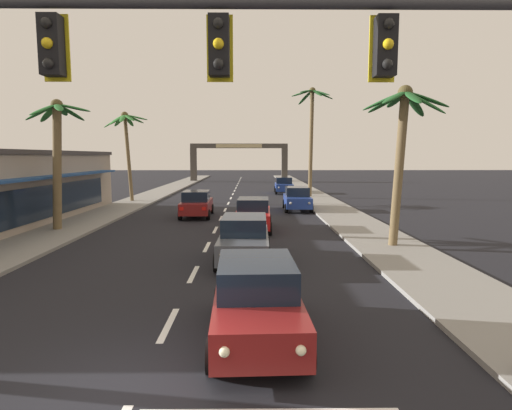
{
  "coord_description": "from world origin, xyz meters",
  "views": [
    {
      "loc": [
        1.93,
        -6.45,
        3.89
      ],
      "look_at": [
        2.08,
        8.0,
        2.2
      ],
      "focal_mm": 29.4,
      "sensor_mm": 36.0,
      "label": 1
    }
  ],
  "objects_px": {
    "town_gateway_arch": "(239,156)",
    "palm_right_farthest": "(312,119)",
    "palm_right_second": "(402,133)",
    "palm_left_second": "(57,144)",
    "sedan_oncoming_far": "(197,204)",
    "sedan_lead_at_stop_bar": "(257,299)",
    "sedan_fifth_in_queue": "(253,214)",
    "palm_left_third": "(126,132)",
    "traffic_signal_mast": "(324,83)",
    "sedan_parked_mid_kerb": "(284,185)",
    "sedan_third_in_queue": "(244,239)",
    "sedan_parked_nearest_kerb": "(297,198)"
  },
  "relations": [
    {
      "from": "sedan_third_in_queue",
      "to": "sedan_parked_mid_kerb",
      "type": "xyz_separation_m",
      "value": [
        3.67,
        28.7,
        0.0
      ]
    },
    {
      "from": "palm_left_third",
      "to": "traffic_signal_mast",
      "type": "bearing_deg",
      "value": -67.87
    },
    {
      "from": "sedan_parked_nearest_kerb",
      "to": "palm_right_farthest",
      "type": "bearing_deg",
      "value": 76.27
    },
    {
      "from": "palm_left_second",
      "to": "sedan_parked_nearest_kerb",
      "type": "bearing_deg",
      "value": 32.79
    },
    {
      "from": "sedan_oncoming_far",
      "to": "palm_right_second",
      "type": "distance_m",
      "value": 14.12
    },
    {
      "from": "traffic_signal_mast",
      "to": "sedan_third_in_queue",
      "type": "bearing_deg",
      "value": 99.58
    },
    {
      "from": "sedan_third_in_queue",
      "to": "palm_right_farthest",
      "type": "height_order",
      "value": "palm_right_farthest"
    },
    {
      "from": "sedan_parked_mid_kerb",
      "to": "palm_left_second",
      "type": "bearing_deg",
      "value": -120.58
    },
    {
      "from": "sedan_fifth_in_queue",
      "to": "sedan_oncoming_far",
      "type": "distance_m",
      "value": 6.13
    },
    {
      "from": "sedan_fifth_in_queue",
      "to": "sedan_parked_mid_kerb",
      "type": "bearing_deg",
      "value": 81.47
    },
    {
      "from": "palm_right_second",
      "to": "sedan_lead_at_stop_bar",
      "type": "bearing_deg",
      "value": -124.82
    },
    {
      "from": "palm_left_third",
      "to": "palm_right_second",
      "type": "distance_m",
      "value": 24.5
    },
    {
      "from": "sedan_parked_nearest_kerb",
      "to": "sedan_parked_mid_kerb",
      "type": "xyz_separation_m",
      "value": [
        0.11,
        13.96,
        0.0
      ]
    },
    {
      "from": "sedan_fifth_in_queue",
      "to": "palm_right_second",
      "type": "relative_size",
      "value": 0.66
    },
    {
      "from": "sedan_third_in_queue",
      "to": "sedan_parked_nearest_kerb",
      "type": "distance_m",
      "value": 15.16
    },
    {
      "from": "palm_left_third",
      "to": "sedan_parked_mid_kerb",
      "type": "bearing_deg",
      "value": 31.87
    },
    {
      "from": "sedan_fifth_in_queue",
      "to": "palm_left_third",
      "type": "distance_m",
      "value": 17.82
    },
    {
      "from": "sedan_oncoming_far",
      "to": "sedan_lead_at_stop_bar",
      "type": "bearing_deg",
      "value": -78.64
    },
    {
      "from": "palm_left_second",
      "to": "sedan_lead_at_stop_bar",
      "type": "bearing_deg",
      "value": -52.28
    },
    {
      "from": "sedan_third_in_queue",
      "to": "sedan_parked_mid_kerb",
      "type": "height_order",
      "value": "same"
    },
    {
      "from": "sedan_third_in_queue",
      "to": "palm_right_farthest",
      "type": "relative_size",
      "value": 0.44
    },
    {
      "from": "sedan_parked_mid_kerb",
      "to": "town_gateway_arch",
      "type": "relative_size",
      "value": 0.3
    },
    {
      "from": "palm_left_second",
      "to": "palm_right_second",
      "type": "xyz_separation_m",
      "value": [
        16.07,
        -4.11,
        0.35
      ]
    },
    {
      "from": "sedan_third_in_queue",
      "to": "palm_right_second",
      "type": "relative_size",
      "value": 0.66
    },
    {
      "from": "traffic_signal_mast",
      "to": "palm_right_farthest",
      "type": "distance_m",
      "value": 32.84
    },
    {
      "from": "sedan_lead_at_stop_bar",
      "to": "palm_right_farthest",
      "type": "xyz_separation_m",
      "value": [
        5.45,
        30.64,
        6.46
      ]
    },
    {
      "from": "sedan_third_in_queue",
      "to": "sedan_parked_mid_kerb",
      "type": "distance_m",
      "value": 28.93
    },
    {
      "from": "traffic_signal_mast",
      "to": "sedan_third_in_queue",
      "type": "relative_size",
      "value": 2.4
    },
    {
      "from": "sedan_fifth_in_queue",
      "to": "palm_right_second",
      "type": "height_order",
      "value": "palm_right_second"
    },
    {
      "from": "palm_right_second",
      "to": "palm_right_farthest",
      "type": "height_order",
      "value": "palm_right_farthest"
    },
    {
      "from": "town_gateway_arch",
      "to": "palm_right_farthest",
      "type": "bearing_deg",
      "value": -73.54
    },
    {
      "from": "sedan_lead_at_stop_bar",
      "to": "sedan_parked_mid_kerb",
      "type": "bearing_deg",
      "value": 84.68
    },
    {
      "from": "sedan_lead_at_stop_bar",
      "to": "palm_left_second",
      "type": "height_order",
      "value": "palm_left_second"
    },
    {
      "from": "palm_left_third",
      "to": "palm_right_farthest",
      "type": "relative_size",
      "value": 0.74
    },
    {
      "from": "sedan_oncoming_far",
      "to": "palm_right_farthest",
      "type": "relative_size",
      "value": 0.44
    },
    {
      "from": "sedan_lead_at_stop_bar",
      "to": "palm_left_third",
      "type": "xyz_separation_m",
      "value": [
        -10.56,
        26.7,
        4.99
      ]
    },
    {
      "from": "sedan_oncoming_far",
      "to": "sedan_fifth_in_queue",
      "type": "bearing_deg",
      "value": -53.79
    },
    {
      "from": "town_gateway_arch",
      "to": "sedan_fifth_in_queue",
      "type": "bearing_deg",
      "value": -87.31
    },
    {
      "from": "traffic_signal_mast",
      "to": "sedan_parked_mid_kerb",
      "type": "distance_m",
      "value": 37.44
    },
    {
      "from": "sedan_fifth_in_queue",
      "to": "town_gateway_arch",
      "type": "bearing_deg",
      "value": 92.69
    },
    {
      "from": "sedan_oncoming_far",
      "to": "town_gateway_arch",
      "type": "distance_m",
      "value": 37.95
    },
    {
      "from": "palm_right_farthest",
      "to": "palm_left_second",
      "type": "bearing_deg",
      "value": -130.97
    },
    {
      "from": "traffic_signal_mast",
      "to": "sedan_lead_at_stop_bar",
      "type": "xyz_separation_m",
      "value": [
        -1.04,
        1.83,
        -4.19
      ]
    },
    {
      "from": "sedan_parked_nearest_kerb",
      "to": "town_gateway_arch",
      "type": "xyz_separation_m",
      "value": [
        -5.21,
        34.62,
        2.97
      ]
    },
    {
      "from": "sedan_fifth_in_queue",
      "to": "palm_right_farthest",
      "type": "relative_size",
      "value": 0.44
    },
    {
      "from": "sedan_third_in_queue",
      "to": "palm_left_third",
      "type": "xyz_separation_m",
      "value": [
        -10.18,
        20.09,
        4.99
      ]
    },
    {
      "from": "sedan_third_in_queue",
      "to": "palm_right_second",
      "type": "height_order",
      "value": "palm_right_second"
    },
    {
      "from": "sedan_parked_mid_kerb",
      "to": "palm_left_third",
      "type": "relative_size",
      "value": 0.59
    },
    {
      "from": "sedan_oncoming_far",
      "to": "sedan_parked_mid_kerb",
      "type": "distance_m",
      "value": 18.49
    },
    {
      "from": "palm_left_third",
      "to": "palm_right_second",
      "type": "bearing_deg",
      "value": -47.1
    }
  ]
}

